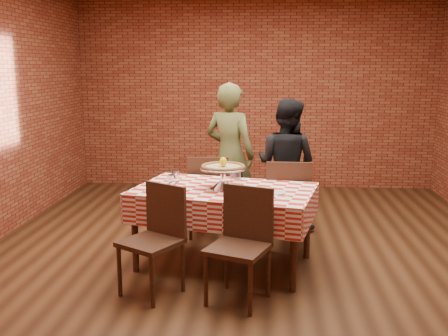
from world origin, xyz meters
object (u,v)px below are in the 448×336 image
(diner_black, at_px, (286,165))
(chair_near_right, at_px, (238,247))
(water_glass_right, at_px, (175,176))
(chair_far_left, at_px, (209,195))
(chair_near_left, at_px, (151,242))
(pizza, at_px, (223,167))
(chair_far_right, at_px, (288,202))
(condiment_caddy, at_px, (236,173))
(water_glass_left, at_px, (171,181))
(diner_olive, at_px, (230,155))
(table, at_px, (224,227))
(pizza_stand, at_px, (223,178))

(diner_black, bearing_deg, chair_near_right, 105.68)
(water_glass_right, bearing_deg, chair_far_left, 68.82)
(water_glass_right, bearing_deg, chair_near_left, -93.23)
(pizza, xyz_separation_m, diner_black, (0.63, 1.22, -0.20))
(chair_far_left, bearing_deg, chair_far_right, 157.03)
(chair_near_right, relative_size, chair_far_left, 1.00)
(condiment_caddy, xyz_separation_m, chair_near_right, (0.07, -1.11, -0.37))
(chair_near_left, bearing_deg, condiment_caddy, 88.34)
(diner_black, bearing_deg, condiment_caddy, 87.70)
(chair_far_left, bearing_deg, chair_near_left, 74.25)
(water_glass_left, bearing_deg, diner_olive, 70.48)
(table, height_order, chair_far_left, chair_far_left)
(condiment_caddy, relative_size, diner_black, 0.10)
(chair_far_right, bearing_deg, chair_near_left, 48.24)
(table, height_order, pizza, pizza)
(water_glass_left, relative_size, chair_far_left, 0.13)
(condiment_caddy, distance_m, chair_far_left, 0.76)
(chair_near_right, distance_m, diner_black, 2.06)
(condiment_caddy, bearing_deg, chair_far_right, 37.60)
(diner_black, bearing_deg, water_glass_right, 69.49)
(chair_far_left, distance_m, chair_far_right, 0.92)
(pizza, bearing_deg, water_glass_right, 154.18)
(chair_far_left, xyz_separation_m, diner_olive, (0.21, 0.42, 0.39))
(chair_near_left, relative_size, diner_black, 0.60)
(chair_far_right, bearing_deg, table, 44.62)
(pizza_stand, height_order, diner_olive, diner_olive)
(water_glass_right, xyz_separation_m, chair_far_left, (0.26, 0.67, -0.35))
(water_glass_left, bearing_deg, condiment_caddy, 28.56)
(pizza, xyz_separation_m, water_glass_right, (-0.50, 0.24, -0.14))
(diner_black, bearing_deg, table, 91.19)
(chair_near_left, height_order, chair_far_left, chair_far_left)
(diner_black, bearing_deg, pizza, 91.10)
(pizza_stand, xyz_separation_m, condiment_caddy, (0.11, 0.34, -0.02))
(pizza, height_order, chair_near_right, pizza)
(pizza, distance_m, chair_near_left, 1.01)
(pizza_stand, height_order, diner_black, diner_black)
(pizza, xyz_separation_m, water_glass_left, (-0.49, 0.01, -0.14))
(diner_olive, bearing_deg, pizza, 115.02)
(table, relative_size, condiment_caddy, 10.88)
(table, bearing_deg, water_glass_right, 155.71)
(chair_far_right, distance_m, diner_black, 0.67)
(water_glass_left, bearing_deg, pizza_stand, -1.42)
(condiment_caddy, bearing_deg, chair_near_right, -76.49)
(pizza, height_order, diner_black, diner_black)
(water_glass_right, distance_m, chair_near_right, 1.27)
(diner_olive, relative_size, diner_black, 1.12)
(diner_olive, bearing_deg, chair_near_left, 99.28)
(water_glass_left, height_order, diner_black, diner_black)
(water_glass_left, bearing_deg, chair_near_right, -49.36)
(diner_olive, bearing_deg, diner_black, -164.93)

